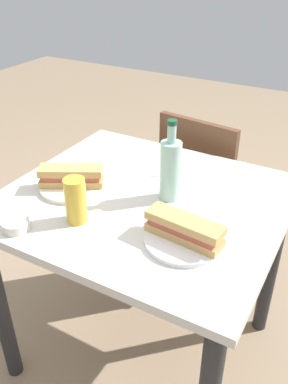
{
  "coord_description": "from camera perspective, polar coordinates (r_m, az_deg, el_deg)",
  "views": [
    {
      "loc": [
        0.58,
        -1.04,
        1.52
      ],
      "look_at": [
        0.0,
        0.0,
        0.79
      ],
      "focal_mm": 38.52,
      "sensor_mm": 36.0,
      "label": 1
    }
  ],
  "objects": [
    {
      "name": "knife_far",
      "position": [
        1.52,
        -10.05,
        2.11
      ],
      "size": [
        0.15,
        0.11,
        0.01
      ],
      "color": "silver",
      "rests_on": "plate_far"
    },
    {
      "name": "ground_plane",
      "position": [
        1.93,
        0.0,
        -20.59
      ],
      "size": [
        8.0,
        8.0,
        0.0
      ],
      "primitive_type": "plane",
      "color": "#8C755B"
    },
    {
      "name": "baguette_sandwich_near",
      "position": [
        1.18,
        5.61,
        -5.06
      ],
      "size": [
        0.24,
        0.09,
        0.07
      ],
      "color": "tan",
      "rests_on": "plate_near"
    },
    {
      "name": "beer_glass",
      "position": [
        1.27,
        -9.44,
        -1.17
      ],
      "size": [
        0.07,
        0.07,
        0.15
      ],
      "primitive_type": "cylinder",
      "color": "gold",
      "rests_on": "dining_table"
    },
    {
      "name": "knife_near",
      "position": [
        1.24,
        6.29,
        -4.89
      ],
      "size": [
        0.18,
        0.02,
        0.01
      ],
      "color": "silver",
      "rests_on": "plate_near"
    },
    {
      "name": "baguette_sandwich_far",
      "position": [
        1.46,
        -10.05,
        2.21
      ],
      "size": [
        0.23,
        0.17,
        0.07
      ],
      "color": "tan",
      "rests_on": "plate_far"
    },
    {
      "name": "water_bottle",
      "position": [
        1.35,
        3.69,
        3.21
      ],
      "size": [
        0.07,
        0.07,
        0.28
      ],
      "color": "#99C6B7",
      "rests_on": "dining_table"
    },
    {
      "name": "paper_napkin",
      "position": [
        1.59,
        1.77,
        3.4
      ],
      "size": [
        0.18,
        0.18,
        0.0
      ],
      "primitive_type": "cube",
      "rotation": [
        0.0,
        0.0,
        0.37
      ],
      "color": "white",
      "rests_on": "dining_table"
    },
    {
      "name": "olive_bowl",
      "position": [
        1.3,
        -17.28,
        -4.41
      ],
      "size": [
        0.08,
        0.08,
        0.03
      ],
      "primitive_type": "cylinder",
      "color": "silver",
      "rests_on": "dining_table"
    },
    {
      "name": "dining_table",
      "position": [
        1.48,
        0.0,
        -5.15
      ],
      "size": [
        0.93,
        0.84,
        0.77
      ],
      "color": "beige",
      "rests_on": "ground"
    },
    {
      "name": "plate_far",
      "position": [
        1.48,
        -9.9,
        0.8
      ],
      "size": [
        0.23,
        0.23,
        0.01
      ],
      "primitive_type": "cylinder",
      "color": "silver",
      "rests_on": "dining_table"
    },
    {
      "name": "chair_far",
      "position": [
        2.04,
        8.27,
        0.86
      ],
      "size": [
        0.45,
        0.45,
        0.87
      ],
      "color": "brown",
      "rests_on": "ground"
    },
    {
      "name": "plate_near",
      "position": [
        1.2,
        5.51,
        -6.66
      ],
      "size": [
        0.23,
        0.23,
        0.01
      ],
      "primitive_type": "cylinder",
      "color": "white",
      "rests_on": "dining_table"
    }
  ]
}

